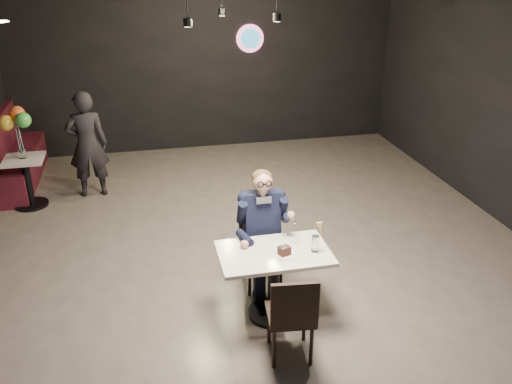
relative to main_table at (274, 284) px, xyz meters
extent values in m
plane|color=slate|center=(0.10, 0.90, -0.38)|extent=(9.00, 9.00, 0.00)
cube|color=white|center=(0.00, 0.00, 0.00)|extent=(1.10, 0.70, 0.75)
cube|color=black|center=(0.00, 0.55, 0.09)|extent=(0.42, 0.46, 0.92)
cube|color=black|center=(0.00, -0.61, 0.09)|extent=(0.47, 0.50, 0.92)
cube|color=black|center=(0.00, 0.55, 0.34)|extent=(0.60, 0.80, 1.44)
cylinder|color=white|center=(0.08, -0.09, 0.38)|extent=(0.20, 0.20, 0.01)
cube|color=black|center=(0.08, -0.09, 0.42)|extent=(0.13, 0.12, 0.08)
ellipsoid|color=#2C8836|center=(0.05, -0.10, 0.47)|extent=(0.06, 0.04, 0.01)
cylinder|color=silver|center=(0.40, -0.08, 0.46)|extent=(0.07, 0.07, 0.17)
cone|color=#D7B158|center=(0.44, -0.07, 0.62)|extent=(0.08, 0.08, 0.13)
cube|color=#3E0D17|center=(-3.15, 4.31, 0.18)|extent=(0.55, 2.21, 1.10)
cube|color=white|center=(-2.85, 3.31, -0.03)|extent=(0.55, 0.55, 0.68)
cylinder|color=silver|center=(-2.85, 3.31, 0.45)|extent=(0.10, 0.10, 0.15)
cube|color=yellow|center=(-2.85, 3.31, 0.85)|extent=(0.39, 0.39, 0.65)
imported|color=black|center=(-1.97, 3.54, 0.44)|extent=(0.61, 0.42, 1.63)
camera|label=1|loc=(-1.18, -4.48, 3.10)|focal=38.00mm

